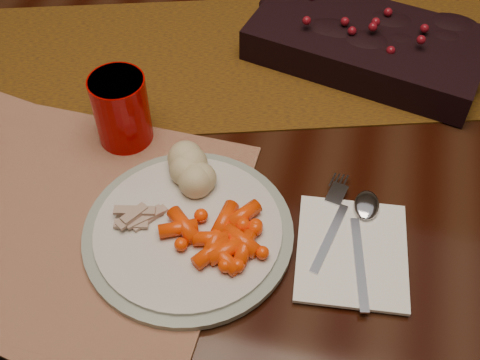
% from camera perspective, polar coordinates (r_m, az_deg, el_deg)
% --- Properties ---
extents(floor, '(5.00, 5.00, 0.00)m').
position_cam_1_polar(floor, '(1.58, 1.21, -11.38)').
color(floor, black).
rests_on(floor, ground).
extents(dining_table, '(1.80, 1.00, 0.75)m').
position_cam_1_polar(dining_table, '(1.26, 1.49, -3.22)').
color(dining_table, black).
rests_on(dining_table, floor).
extents(table_runner, '(1.68, 0.81, 0.00)m').
position_cam_1_polar(table_runner, '(1.01, -0.56, 11.40)').
color(table_runner, '#402D0E').
rests_on(table_runner, dining_table).
extents(centerpiece, '(0.40, 0.27, 0.07)m').
position_cam_1_polar(centerpiece, '(1.01, 11.99, 12.91)').
color(centerpiece, black).
rests_on(centerpiece, table_runner).
extents(placemat_main, '(0.53, 0.43, 0.00)m').
position_cam_1_polar(placemat_main, '(0.86, -21.40, -2.09)').
color(placemat_main, '#967455').
rests_on(placemat_main, dining_table).
extents(placemat_second, '(0.51, 0.38, 0.00)m').
position_cam_1_polar(placemat_second, '(0.83, -18.03, -2.83)').
color(placemat_second, brown).
rests_on(placemat_second, dining_table).
extents(dinner_plate, '(0.34, 0.34, 0.01)m').
position_cam_1_polar(dinner_plate, '(0.76, -4.93, -4.87)').
color(dinner_plate, silver).
rests_on(dinner_plate, placemat_main).
extents(baby_carrots, '(0.12, 0.10, 0.02)m').
position_cam_1_polar(baby_carrots, '(0.74, -2.41, -4.62)').
color(baby_carrots, '#FF3C05').
rests_on(baby_carrots, dinner_plate).
extents(mashed_potatoes, '(0.11, 0.10, 0.05)m').
position_cam_1_polar(mashed_potatoes, '(0.80, -4.92, 1.63)').
color(mashed_potatoes, beige).
rests_on(mashed_potatoes, dinner_plate).
extents(turkey_shreds, '(0.08, 0.08, 0.02)m').
position_cam_1_polar(turkey_shreds, '(0.77, -9.32, -3.42)').
color(turkey_shreds, beige).
rests_on(turkey_shreds, dinner_plate).
extents(napkin, '(0.15, 0.17, 0.01)m').
position_cam_1_polar(napkin, '(0.76, 10.56, -6.69)').
color(napkin, white).
rests_on(napkin, placemat_main).
extents(fork, '(0.05, 0.15, 0.00)m').
position_cam_1_polar(fork, '(0.78, 8.66, -4.35)').
color(fork, silver).
rests_on(fork, napkin).
extents(spoon, '(0.06, 0.17, 0.00)m').
position_cam_1_polar(spoon, '(0.77, 11.46, -6.00)').
color(spoon, silver).
rests_on(spoon, napkin).
extents(red_cup, '(0.10, 0.10, 0.11)m').
position_cam_1_polar(red_cup, '(0.86, -11.18, 6.55)').
color(red_cup, '#A40200').
rests_on(red_cup, placemat_main).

